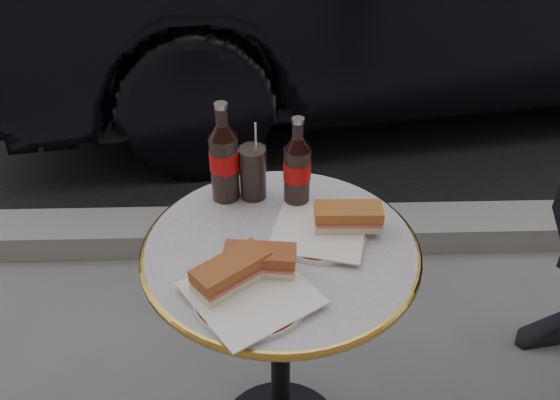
{
  "coord_description": "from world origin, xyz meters",
  "views": [
    {
      "loc": [
        -0.03,
        -1.06,
        1.62
      ],
      "look_at": [
        0.0,
        0.05,
        0.82
      ],
      "focal_mm": 40.0,
      "sensor_mm": 36.0,
      "label": 1
    }
  ],
  "objects_px": {
    "cola_bottle_right": "(297,163)",
    "cola_glass": "(253,172)",
    "bistro_table": "(281,355)",
    "plate_left": "(251,296)",
    "plate_right": "(320,232)",
    "cola_bottle_left": "(224,152)"
  },
  "relations": [
    {
      "from": "cola_bottle_right",
      "to": "cola_glass",
      "type": "bearing_deg",
      "value": 159.97
    },
    {
      "from": "bistro_table",
      "to": "plate_left",
      "type": "distance_m",
      "value": 0.41
    },
    {
      "from": "bistro_table",
      "to": "cola_bottle_right",
      "type": "distance_m",
      "value": 0.51
    },
    {
      "from": "plate_left",
      "to": "plate_right",
      "type": "xyz_separation_m",
      "value": [
        0.15,
        0.2,
        -0.0
      ]
    },
    {
      "from": "plate_right",
      "to": "plate_left",
      "type": "bearing_deg",
      "value": -127.5
    },
    {
      "from": "bistro_table",
      "to": "cola_glass",
      "type": "relative_size",
      "value": 5.38
    },
    {
      "from": "plate_left",
      "to": "cola_bottle_left",
      "type": "height_order",
      "value": "cola_bottle_left"
    },
    {
      "from": "cola_bottle_left",
      "to": "cola_bottle_right",
      "type": "xyz_separation_m",
      "value": [
        0.17,
        -0.04,
        -0.01
      ]
    },
    {
      "from": "bistro_table",
      "to": "plate_left",
      "type": "xyz_separation_m",
      "value": [
        -0.06,
        -0.16,
        0.37
      ]
    },
    {
      "from": "plate_right",
      "to": "cola_bottle_right",
      "type": "relative_size",
      "value": 0.91
    },
    {
      "from": "bistro_table",
      "to": "plate_left",
      "type": "bearing_deg",
      "value": -111.43
    },
    {
      "from": "plate_left",
      "to": "cola_bottle_right",
      "type": "bearing_deg",
      "value": 71.35
    },
    {
      "from": "plate_left",
      "to": "cola_bottle_right",
      "type": "relative_size",
      "value": 1.0
    },
    {
      "from": "plate_right",
      "to": "cola_bottle_left",
      "type": "relative_size",
      "value": 0.84
    },
    {
      "from": "plate_right",
      "to": "bistro_table",
      "type": "bearing_deg",
      "value": -157.66
    },
    {
      "from": "cola_bottle_left",
      "to": "cola_glass",
      "type": "bearing_deg",
      "value": 1.68
    },
    {
      "from": "plate_left",
      "to": "cola_bottle_left",
      "type": "bearing_deg",
      "value": 100.27
    },
    {
      "from": "cola_bottle_right",
      "to": "cola_glass",
      "type": "relative_size",
      "value": 1.72
    },
    {
      "from": "cola_bottle_left",
      "to": "cola_bottle_right",
      "type": "bearing_deg",
      "value": -11.89
    },
    {
      "from": "plate_right",
      "to": "cola_bottle_left",
      "type": "bearing_deg",
      "value": 144.83
    },
    {
      "from": "bistro_table",
      "to": "cola_glass",
      "type": "distance_m",
      "value": 0.48
    },
    {
      "from": "cola_bottle_left",
      "to": "plate_left",
      "type": "bearing_deg",
      "value": -79.73
    }
  ]
}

